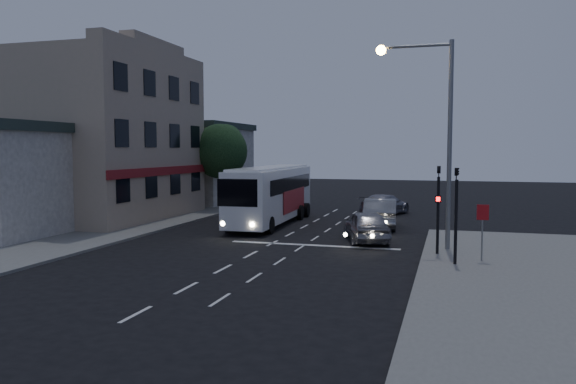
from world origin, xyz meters
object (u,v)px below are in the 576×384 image
(regulatory_sign, at_px, (483,223))
(street_tree, at_px, (220,149))
(traffic_signal_main, at_px, (438,199))
(car_sedan_a, at_px, (380,213))
(car_sedan_b, at_px, (385,205))
(traffic_signal_side, at_px, (456,204))
(car_suv, at_px, (366,226))
(tour_bus, at_px, (271,193))
(streetlight, at_px, (434,120))

(regulatory_sign, distance_m, street_tree, 23.40)
(traffic_signal_main, xyz_separation_m, regulatory_sign, (1.70, -1.01, -0.82))
(traffic_signal_main, bearing_deg, car_sedan_a, 112.46)
(car_sedan_b, relative_size, traffic_signal_side, 1.19)
(car_suv, height_order, car_sedan_a, car_sedan_a)
(regulatory_sign, bearing_deg, traffic_signal_side, -136.08)
(tour_bus, height_order, car_sedan_a, tour_bus)
(traffic_signal_main, bearing_deg, car_suv, 138.30)
(car_sedan_b, bearing_deg, regulatory_sign, 127.56)
(regulatory_sign, bearing_deg, car_suv, 141.59)
(traffic_signal_side, bearing_deg, car_sedan_b, 105.42)
(tour_bus, height_order, streetlight, streetlight)
(street_tree, bearing_deg, car_sedan_b, 0.94)
(car_sedan_b, height_order, street_tree, street_tree)
(traffic_signal_side, distance_m, street_tree, 23.24)
(traffic_signal_main, bearing_deg, car_sedan_b, 104.85)
(tour_bus, bearing_deg, car_sedan_b, 45.68)
(car_sedan_a, distance_m, streetlight, 8.85)
(car_sedan_a, height_order, streetlight, streetlight)
(streetlight, xyz_separation_m, street_tree, (-15.55, 12.82, -1.23))
(traffic_signal_main, relative_size, traffic_signal_side, 1.00)
(car_sedan_b, distance_m, streetlight, 14.41)
(car_suv, relative_size, regulatory_sign, 2.04)
(regulatory_sign, bearing_deg, street_tree, 138.92)
(car_suv, xyz_separation_m, traffic_signal_main, (3.39, -3.02, 1.65))
(streetlight, distance_m, street_tree, 20.19)
(car_sedan_b, height_order, streetlight, streetlight)
(traffic_signal_side, bearing_deg, street_tree, 135.50)
(traffic_signal_side, bearing_deg, car_suv, 129.30)
(streetlight, relative_size, street_tree, 1.45)
(car_suv, height_order, car_sedan_b, car_suv)
(car_sedan_a, distance_m, street_tree, 14.36)
(tour_bus, bearing_deg, streetlight, -36.00)
(tour_bus, bearing_deg, street_tree, 131.59)
(car_suv, relative_size, street_tree, 0.72)
(car_sedan_a, distance_m, traffic_signal_main, 8.92)
(traffic_signal_side, relative_size, streetlight, 0.46)
(traffic_signal_side, bearing_deg, streetlight, 105.70)
(streetlight, bearing_deg, street_tree, 140.49)
(car_suv, height_order, traffic_signal_main, traffic_signal_main)
(tour_bus, height_order, street_tree, street_tree)
(streetlight, bearing_deg, regulatory_sign, -51.25)
(tour_bus, relative_size, traffic_signal_side, 2.74)
(tour_bus, xyz_separation_m, traffic_signal_main, (9.81, -7.91, 0.57))
(regulatory_sign, distance_m, streetlight, 5.18)
(tour_bus, distance_m, car_sedan_b, 8.93)
(traffic_signal_main, height_order, streetlight, streetlight)
(streetlight, height_order, street_tree, streetlight)
(car_sedan_a, bearing_deg, traffic_signal_main, 106.55)
(car_sedan_b, relative_size, traffic_signal_main, 1.19)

